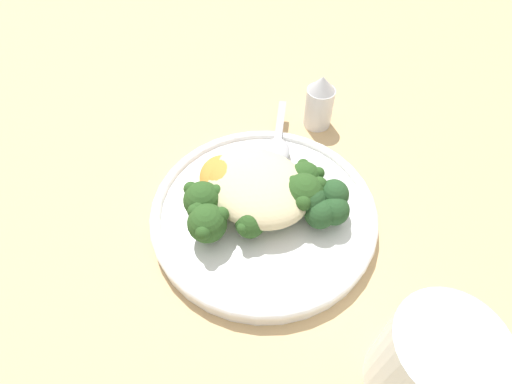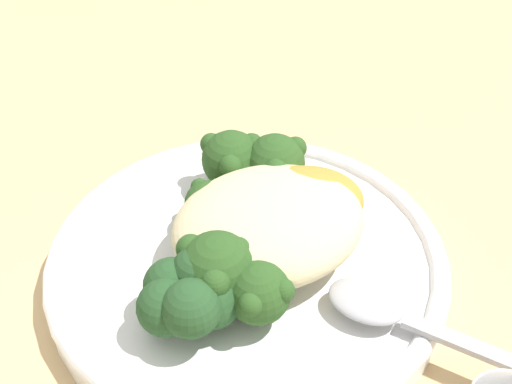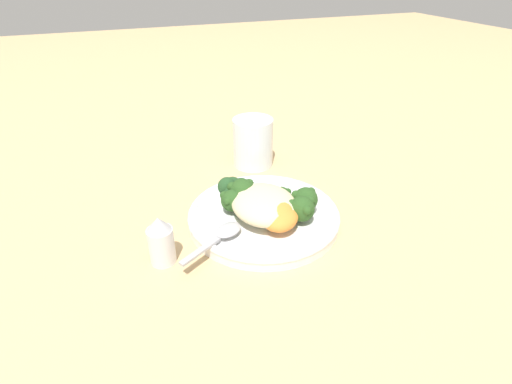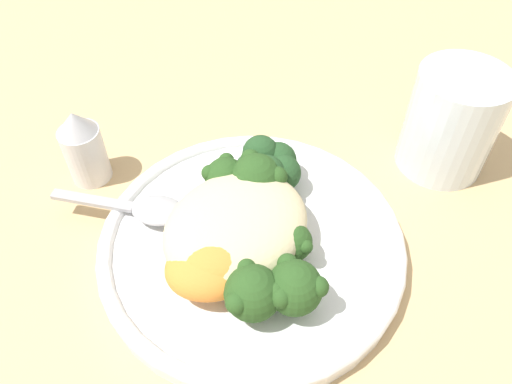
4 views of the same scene
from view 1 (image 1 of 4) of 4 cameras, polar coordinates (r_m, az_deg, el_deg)
The scene contains 15 objects.
ground_plane at distance 0.43m, azimuth 2.60°, elevation -5.60°, with size 4.00×4.00×0.00m, color tan.
plate at distance 0.43m, azimuth 1.10°, elevation -2.92°, with size 0.24×0.24×0.02m.
quinoa_mound at distance 0.41m, azimuth 0.22°, elevation 0.75°, with size 0.12×0.10×0.04m, color beige.
broccoli_stalk_0 at distance 0.41m, azimuth -6.74°, elevation -0.84°, with size 0.05×0.10×0.04m.
broccoli_stalk_1 at distance 0.39m, azimuth -5.88°, elevation -3.37°, with size 0.04×0.12×0.04m.
broccoli_stalk_2 at distance 0.40m, azimuth -1.00°, elevation -2.81°, with size 0.08×0.09×0.03m.
broccoli_stalk_3 at distance 0.41m, azimuth 1.80°, elevation -1.68°, with size 0.08×0.04×0.03m.
broccoli_stalk_4 at distance 0.41m, azimuth 5.97°, elevation -0.11°, with size 0.11×0.05×0.04m.
broccoli_stalk_5 at distance 0.43m, azimuth 4.90°, elevation 1.82°, with size 0.09×0.08×0.03m.
sweet_potato_chunk_0 at distance 0.42m, azimuth -4.07°, elevation 1.90°, with size 0.07×0.06×0.03m, color orange.
sweet_potato_chunk_1 at distance 0.42m, azimuth -3.74°, elevation 0.93°, with size 0.07×0.06×0.04m, color orange.
kale_tuft at distance 0.41m, azimuth 9.59°, elevation -1.46°, with size 0.05×0.06×0.04m.
spoon at distance 0.48m, azimuth 3.02°, elevation 6.67°, with size 0.08×0.11×0.01m.
water_glass at distance 0.35m, azimuth 23.54°, elevation -21.66°, with size 0.08×0.08×0.10m, color silver.
salt_shaker at distance 0.53m, azimuth 9.08°, elevation 12.60°, with size 0.04×0.04×0.07m.
Camera 1 is at (0.13, -0.20, 0.36)m, focal length 28.00 mm.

